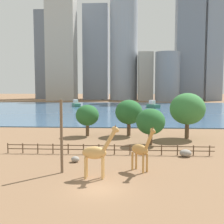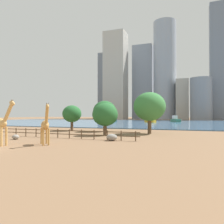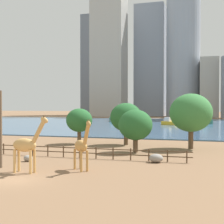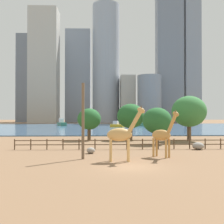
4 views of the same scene
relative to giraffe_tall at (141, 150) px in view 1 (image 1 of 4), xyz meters
The scene contains 23 objects.
ground_plane 74.96m from the giraffe_tall, 92.83° to the left, with size 400.00×400.00×0.00m, color brown.
harbor_water 71.97m from the giraffe_tall, 92.94° to the left, with size 180.00×86.00×0.20m, color #3D6084.
giraffe_tall is the anchor object (origin of this frame).
giraffe_companion 4.81m from the giraffe_tall, 151.47° to the right, with size 3.56×1.00×5.09m.
utility_pole 8.01m from the giraffe_tall, behind, with size 0.28×0.28×7.26m, color brown.
boulder_near_fence 8.63m from the giraffe_tall, 47.60° to the left, with size 1.43×1.19×0.89m, color gray.
boulder_by_pole 8.11m from the giraffe_tall, 156.97° to the left, with size 0.93×0.89×0.67m, color gray.
enclosure_fence 7.97m from the giraffe_tall, 119.21° to the left, with size 26.12×0.14×1.30m.
tree_left_large 20.64m from the giraffe_tall, 93.25° to the left, with size 4.70×4.70×6.21m.
tree_center_broad 21.37m from the giraffe_tall, 112.80° to the left, with size 3.97×3.97×5.38m.
tree_right_tall 20.43m from the giraffe_tall, 65.61° to the left, with size 5.72×5.72×7.45m.
tree_left_small 13.26m from the giraffe_tall, 81.41° to the left, with size 4.25×4.25×5.34m.
boat_ferry 81.27m from the giraffe_tall, 84.13° to the left, with size 4.98×6.97×5.93m.
boat_tug 70.05m from the giraffe_tall, 90.87° to the left, with size 5.12×4.05×4.42m.
boat_barge 88.84m from the giraffe_tall, 104.73° to the left, with size 4.65×6.89×2.86m.
skyline_tower_needle 149.24m from the giraffe_tall, 76.31° to the left, with size 15.66×8.26×78.06m, color slate.
skyline_block_central 142.04m from the giraffe_tall, 86.39° to the left, with size 8.61×12.31×28.25m, color #ADA89E.
skyline_tower_glass 158.46m from the giraffe_tall, 98.07° to the left, with size 15.59×14.26×58.88m, color gray.
skyline_block_left 134.58m from the giraffe_tall, 81.11° to the left, with size 13.74×13.74×27.37m, color gray.
skyline_block_right 170.32m from the giraffe_tall, 109.06° to the left, with size 13.49×13.68×57.10m, color slate.
skyline_tower_short 151.74m from the giraffe_tall, 91.58° to the left, with size 16.84×16.84×73.80m, color #939EAD.
skyline_block_wide 149.99m from the giraffe_tall, 106.29° to the left, with size 16.62×13.64×67.86m, color #B7B2A8.
skyline_tower_far 156.79m from the giraffe_tall, 71.16° to the left, with size 9.46×8.55×97.30m, color gray.
Camera 1 is at (2.35, -22.55, 8.59)m, focal length 45.00 mm.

